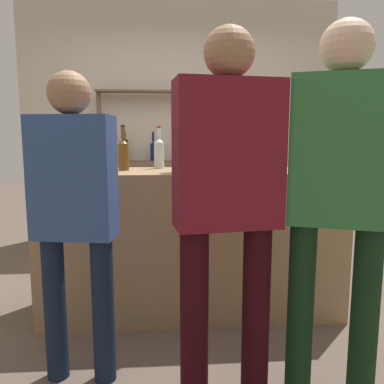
{
  "coord_description": "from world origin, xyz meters",
  "views": [
    {
      "loc": [
        -0.18,
        -2.58,
        1.23
      ],
      "look_at": [
        0.0,
        0.0,
        0.86
      ],
      "focal_mm": 35.0,
      "sensor_mm": 36.0,
      "label": 1
    }
  ],
  "objects": [
    {
      "name": "counter_bottle_2",
      "position": [
        -0.87,
        -0.03,
        1.13
      ],
      "size": [
        0.07,
        0.07,
        0.33
      ],
      "color": "black",
      "rests_on": "bar_counter"
    },
    {
      "name": "counter_bottle_0",
      "position": [
        -0.23,
        0.19,
        1.13
      ],
      "size": [
        0.07,
        0.07,
        0.31
      ],
      "color": "silver",
      "rests_on": "bar_counter"
    },
    {
      "name": "counter_bottle_4",
      "position": [
        0.12,
        0.16,
        1.14
      ],
      "size": [
        0.07,
        0.07,
        0.33
      ],
      "color": "black",
      "rests_on": "bar_counter"
    },
    {
      "name": "ice_bucket",
      "position": [
        -0.05,
        -0.16,
        1.13
      ],
      "size": [
        0.19,
        0.19,
        0.24
      ],
      "color": "black",
      "rests_on": "bar_counter"
    },
    {
      "name": "bar_counter",
      "position": [
        0.0,
        0.0,
        0.5
      ],
      "size": [
        2.04,
        0.63,
        1.01
      ],
      "primitive_type": "cube",
      "color": "#997551",
      "rests_on": "ground_plane"
    },
    {
      "name": "customer_left",
      "position": [
        -0.63,
        -0.76,
        0.91
      ],
      "size": [
        0.42,
        0.23,
        1.54
      ],
      "rotation": [
        0.0,
        0.0,
        1.41
      ],
      "color": "#121C33",
      "rests_on": "ground_plane"
    },
    {
      "name": "cork_jar",
      "position": [
        0.2,
        -0.11,
        1.09
      ],
      "size": [
        0.12,
        0.12,
        0.16
      ],
      "color": "silver",
      "rests_on": "bar_counter"
    },
    {
      "name": "wine_glass",
      "position": [
        0.38,
        -0.18,
        1.13
      ],
      "size": [
        0.08,
        0.08,
        0.16
      ],
      "color": "silver",
      "rests_on": "bar_counter"
    },
    {
      "name": "customer_center",
      "position": [
        0.09,
        -0.92,
        1.0
      ],
      "size": [
        0.5,
        0.27,
        1.71
      ],
      "rotation": [
        0.0,
        0.0,
        1.7
      ],
      "color": "black",
      "rests_on": "ground_plane"
    },
    {
      "name": "back_wall",
      "position": [
        0.0,
        1.92,
        1.4
      ],
      "size": [
        3.64,
        0.12,
        2.8
      ],
      "primitive_type": "cube",
      "color": "beige",
      "rests_on": "ground_plane"
    },
    {
      "name": "back_shelf",
      "position": [
        -0.01,
        1.74,
        1.16
      ],
      "size": [
        1.89,
        0.18,
        1.76
      ],
      "color": "brown",
      "rests_on": "ground_plane"
    },
    {
      "name": "counter_bottle_1",
      "position": [
        0.19,
        0.06,
        1.13
      ],
      "size": [
        0.08,
        0.08,
        0.32
      ],
      "color": "black",
      "rests_on": "bar_counter"
    },
    {
      "name": "ground_plane",
      "position": [
        0.0,
        0.0,
        0.0
      ],
      "size": [
        16.0,
        16.0,
        0.0
      ],
      "primitive_type": "plane",
      "color": "brown"
    },
    {
      "name": "counter_bottle_3",
      "position": [
        -0.47,
        0.04,
        1.13
      ],
      "size": [
        0.07,
        0.07,
        0.31
      ],
      "color": "brown",
      "rests_on": "bar_counter"
    },
    {
      "name": "customer_right",
      "position": [
        0.59,
        -0.96,
        1.02
      ],
      "size": [
        0.49,
        0.34,
        1.73
      ],
      "rotation": [
        0.0,
        0.0,
        1.23
      ],
      "color": "black",
      "rests_on": "ground_plane"
    }
  ]
}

